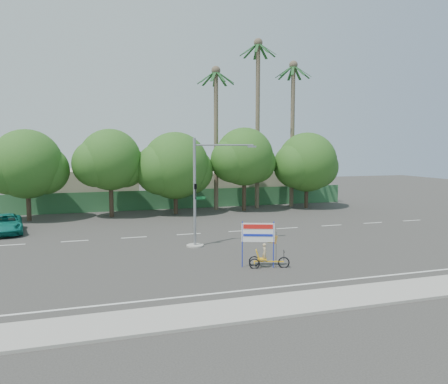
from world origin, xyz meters
name	(u,v)px	position (x,y,z in m)	size (l,w,h in m)	color
ground	(253,258)	(0.00, 0.00, 0.00)	(120.00, 120.00, 0.00)	#33302D
sidewalk_near	(319,301)	(0.00, -7.50, 0.06)	(50.00, 2.40, 0.12)	gray
fence	(179,199)	(0.00, 21.50, 1.00)	(38.00, 0.08, 2.00)	#336B3D
building_left	(78,188)	(-10.00, 26.00, 2.00)	(12.00, 8.00, 4.00)	#B7AA91
building_right	(237,186)	(8.00, 26.00, 1.80)	(14.00, 8.00, 3.60)	#B7AA91
tree_far_left	(26,166)	(-14.05, 18.00, 4.76)	(7.14, 6.00, 7.96)	#473828
tree_left	(110,162)	(-7.05, 18.00, 5.06)	(6.66, 5.60, 8.07)	#473828
tree_center	(175,168)	(-1.05, 18.00, 4.47)	(7.62, 6.40, 7.85)	#473828
tree_right	(244,159)	(5.95, 18.00, 5.24)	(6.90, 5.80, 8.36)	#473828
tree_far_right	(306,164)	(12.95, 18.00, 4.64)	(7.38, 6.20, 7.94)	#473828
palm_tall	(258,108)	(8.00, 19.50, 10.46)	(3.73, 3.79, 17.45)	#70604C
palm_mid	(293,119)	(12.00, 19.50, 9.40)	(3.73, 3.79, 15.45)	#70604C
palm_short	(216,123)	(3.50, 19.50, 8.86)	(3.73, 3.79, 14.45)	#70604C
traffic_signal	(199,202)	(-2.20, 3.98, 2.92)	(4.72, 1.10, 7.00)	gray
trike_billboard	(262,249)	(-0.23, -1.93, 1.02)	(2.44, 1.11, 2.53)	black
pickup_truck	(5,224)	(-15.00, 12.41, 0.71)	(2.35, 5.09, 1.41)	#107164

